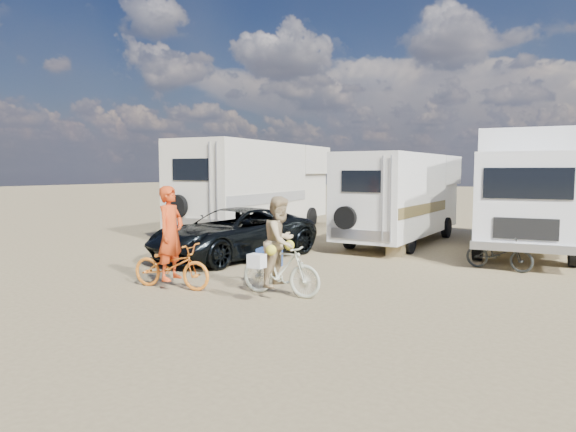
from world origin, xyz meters
The scene contains 12 objects.
ground centered at (0.00, 0.00, 0.00)m, with size 140.00×140.00×0.00m, color #948058.
rv_main centered at (0.46, 7.23, 1.45)m, with size 2.06×6.80×2.89m, color white, non-canonical shape.
rv_left centered at (-5.25, 7.29, 1.69)m, with size 2.52×8.22×3.39m, color beige, non-canonical shape.
box_truck centered at (4.13, 7.30, 1.76)m, with size 2.50×7.28×3.52m, color white, non-canonical shape.
dark_suv centered at (-2.60, 2.07, 0.68)m, with size 2.25×4.89×1.36m, color black.
bike_man centered at (-1.58, -1.47, 0.46)m, with size 0.61×1.76×0.92m, color orange.
bike_woman centered at (0.64, -0.90, 0.50)m, with size 0.47×1.66×1.00m, color #B6BCA0.
rider_man centered at (-1.58, -1.47, 0.94)m, with size 0.69×0.45×1.89m, color red.
rider_woman centered at (0.64, -0.90, 0.85)m, with size 0.83×0.65×1.71m, color tan.
bike_parked centered at (3.88, 3.86, 0.42)m, with size 0.55×1.58×0.83m, color #242623.
cooler centered at (-1.10, 1.50, 0.23)m, with size 0.57×0.41×0.45m, color navy.
crate centered at (1.10, 4.64, 0.19)m, with size 0.46×0.46×0.37m, color olive.
Camera 1 is at (5.51, -9.09, 2.37)m, focal length 31.83 mm.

